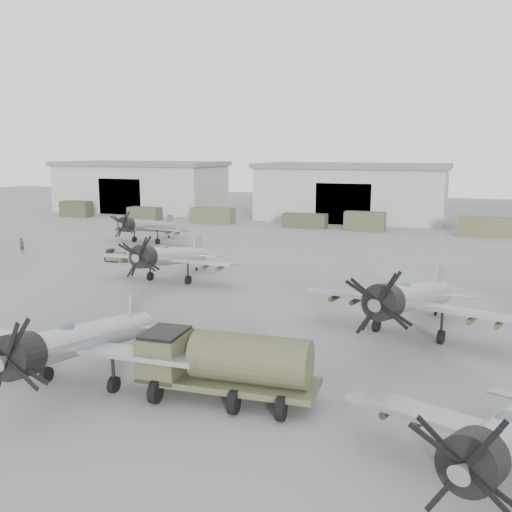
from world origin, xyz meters
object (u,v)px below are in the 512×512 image
(aircraft_far_0, at_px, (145,226))
(fuel_tanker, at_px, (226,361))
(aircraft_near_2, at_px, (508,434))
(ground_crew, at_px, (22,245))
(aircraft_mid_2, at_px, (408,299))
(aircraft_mid_1, at_px, (168,257))
(tug_trailer, at_px, (129,257))
(aircraft_near_1, at_px, (75,342))

(aircraft_far_0, bearing_deg, fuel_tanker, -48.06)
(aircraft_far_0, bearing_deg, aircraft_near_2, -40.51)
(ground_crew, bearing_deg, aircraft_mid_2, -100.92)
(aircraft_mid_1, height_order, aircraft_far_0, aircraft_mid_1)
(aircraft_mid_2, relative_size, ground_crew, 7.82)
(aircraft_near_2, xyz_separation_m, aircraft_far_0, (-36.91, 39.05, -0.01))
(fuel_tanker, relative_size, ground_crew, 4.84)
(aircraft_mid_1, xyz_separation_m, tug_trailer, (-7.78, 6.25, -1.69))
(aircraft_near_2, distance_m, fuel_tanker, 11.65)
(tug_trailer, relative_size, ground_crew, 3.88)
(aircraft_mid_2, bearing_deg, aircraft_mid_1, 173.36)
(aircraft_near_1, height_order, tug_trailer, aircraft_near_1)
(aircraft_near_2, relative_size, aircraft_mid_2, 0.86)
(aircraft_near_1, relative_size, aircraft_far_0, 1.09)
(tug_trailer, bearing_deg, fuel_tanker, -58.04)
(aircraft_near_1, distance_m, aircraft_near_2, 18.17)
(fuel_tanker, bearing_deg, aircraft_near_1, -172.78)
(aircraft_near_2, height_order, fuel_tanker, aircraft_near_2)
(aircraft_near_1, bearing_deg, aircraft_near_2, -8.58)
(aircraft_near_2, relative_size, tug_trailer, 1.72)
(aircraft_far_0, relative_size, tug_trailer, 1.74)
(aircraft_near_2, height_order, ground_crew, aircraft_near_2)
(aircraft_near_1, distance_m, fuel_tanker, 7.05)
(aircraft_mid_2, bearing_deg, aircraft_near_2, -58.81)
(aircraft_near_2, relative_size, aircraft_mid_1, 0.93)
(ground_crew, bearing_deg, aircraft_mid_1, -99.24)
(aircraft_mid_1, xyz_separation_m, aircraft_far_0, (-12.37, 16.79, -0.15))
(aircraft_mid_1, xyz_separation_m, ground_crew, (-21.23, 6.61, -1.34))
(aircraft_mid_1, height_order, aircraft_mid_2, aircraft_mid_2)
(aircraft_mid_1, height_order, tug_trailer, aircraft_mid_1)
(fuel_tanker, height_order, ground_crew, fuel_tanker)
(aircraft_near_1, relative_size, ground_crew, 7.32)
(aircraft_near_2, bearing_deg, aircraft_near_1, -167.36)
(ground_crew, bearing_deg, aircraft_far_0, -32.95)
(aircraft_near_1, relative_size, aircraft_mid_2, 0.94)
(aircraft_mid_1, xyz_separation_m, aircraft_mid_2, (20.01, -7.57, 0.18))
(tug_trailer, bearing_deg, aircraft_far_0, 105.43)
(aircraft_near_2, xyz_separation_m, aircraft_mid_1, (-24.54, 22.25, 0.14))
(aircraft_near_2, xyz_separation_m, aircraft_mid_2, (-4.52, 14.69, 0.32))
(aircraft_mid_1, distance_m, aircraft_mid_2, 21.40)
(aircraft_mid_1, relative_size, fuel_tanker, 1.48)
(aircraft_mid_1, distance_m, aircraft_far_0, 20.86)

